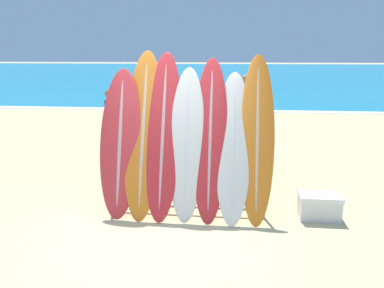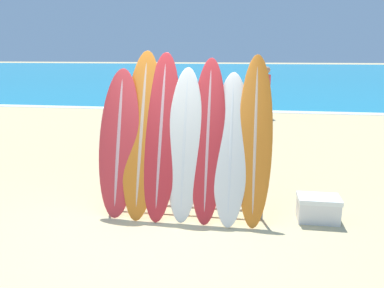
% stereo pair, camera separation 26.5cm
% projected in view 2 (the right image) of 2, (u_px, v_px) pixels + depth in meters
% --- Properties ---
extents(ground_plane, '(160.00, 160.00, 0.00)m').
position_uv_depth(ground_plane, '(155.00, 232.00, 4.99)').
color(ground_plane, tan).
extents(ocean_water, '(120.00, 60.00, 0.01)m').
position_uv_depth(ocean_water, '(239.00, 72.00, 43.36)').
color(ocean_water, teal).
rests_on(ocean_water, ground_plane).
extents(surfboard_rack, '(2.29, 0.04, 0.86)m').
position_uv_depth(surfboard_rack, '(184.00, 185.00, 5.42)').
color(surfboard_rack, gray).
rests_on(surfboard_rack, ground_plane).
extents(surfboard_slot_0, '(0.60, 0.74, 2.11)m').
position_uv_depth(surfboard_slot_0, '(119.00, 142.00, 5.46)').
color(surfboard_slot_0, red).
rests_on(surfboard_slot_0, ground_plane).
extents(surfboard_slot_1, '(0.56, 0.97, 2.37)m').
position_uv_depth(surfboard_slot_1, '(142.00, 133.00, 5.44)').
color(surfboard_slot_1, orange).
rests_on(surfboard_slot_1, ground_plane).
extents(surfboard_slot_2, '(0.53, 0.99, 2.35)m').
position_uv_depth(surfboard_slot_2, '(161.00, 135.00, 5.39)').
color(surfboard_slot_2, red).
rests_on(surfboard_slot_2, ground_plane).
extents(surfboard_slot_3, '(0.51, 0.80, 2.13)m').
position_uv_depth(surfboard_slot_3, '(185.00, 144.00, 5.32)').
color(surfboard_slot_3, silver).
rests_on(surfboard_slot_3, ground_plane).
extents(surfboard_slot_4, '(0.49, 0.90, 2.27)m').
position_uv_depth(surfboard_slot_4, '(208.00, 139.00, 5.29)').
color(surfboard_slot_4, red).
rests_on(surfboard_slot_4, ground_plane).
extents(surfboard_slot_5, '(0.51, 0.91, 2.07)m').
position_uv_depth(surfboard_slot_5, '(231.00, 148.00, 5.23)').
color(surfboard_slot_5, silver).
rests_on(surfboard_slot_5, ground_plane).
extents(surfboard_slot_6, '(0.48, 0.92, 2.31)m').
position_uv_depth(surfboard_slot_6, '(255.00, 139.00, 5.20)').
color(surfboard_slot_6, orange).
rests_on(surfboard_slot_6, ground_plane).
extents(person_near_water, '(0.21, 0.26, 1.55)m').
position_uv_depth(person_near_water, '(116.00, 120.00, 8.33)').
color(person_near_water, '#846047').
rests_on(person_near_water, ground_plane).
extents(person_mid_beach, '(0.30, 0.31, 1.82)m').
position_uv_depth(person_mid_beach, '(266.00, 90.00, 13.55)').
color(person_mid_beach, '#A87A5B').
rests_on(person_mid_beach, ground_plane).
extents(person_far_left, '(0.28, 0.30, 1.74)m').
position_uv_depth(person_far_left, '(252.00, 104.00, 10.21)').
color(person_far_left, '#A87A5B').
rests_on(person_far_left, ground_plane).
extents(cooler_box, '(0.58, 0.38, 0.36)m').
position_uv_depth(cooler_box, '(318.00, 208.00, 5.29)').
color(cooler_box, silver).
rests_on(cooler_box, ground_plane).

